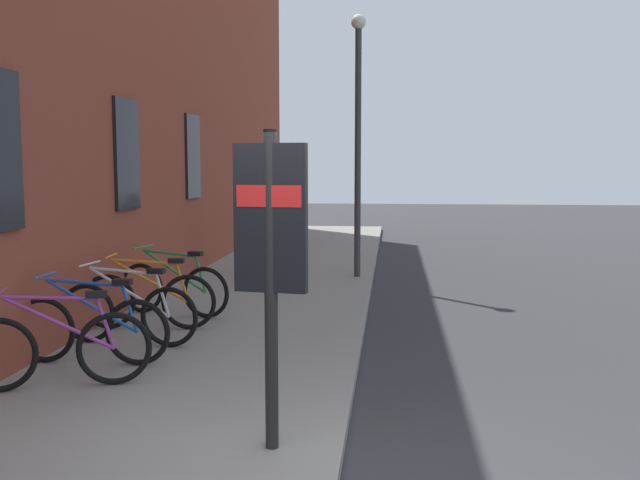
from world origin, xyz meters
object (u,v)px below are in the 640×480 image
object	(u,v)px
bicycle_leaning_wall	(149,299)
street_lamp	(358,122)
bicycle_by_door	(128,312)
transit_info_sign	(271,239)
bicycle_end_of_row	(58,349)
pedestrian_by_facade	(253,226)
bicycle_under_window	(174,288)
bicycle_far_end	(91,328)

from	to	relation	value
bicycle_leaning_wall	street_lamp	xyz separation A→B (m)	(4.69, -2.48, 2.52)
bicycle_by_door	transit_info_sign	xyz separation A→B (m)	(-2.94, -2.21, 1.21)
bicycle_end_of_row	street_lamp	world-z (taller)	street_lamp
transit_info_sign	street_lamp	world-z (taller)	street_lamp
bicycle_by_door	bicycle_end_of_row	bearing A→B (deg)	178.02
bicycle_leaning_wall	pedestrian_by_facade	size ratio (longest dim) A/B	1.12
bicycle_under_window	street_lamp	xyz separation A→B (m)	(3.83, -2.42, 2.52)
bicycle_leaning_wall	bicycle_under_window	size ratio (longest dim) A/B	1.02
bicycle_by_door	bicycle_leaning_wall	xyz separation A→B (m)	(0.83, 0.03, 0.00)
bicycle_under_window	bicycle_by_door	bearing A→B (deg)	178.96
bicycle_end_of_row	bicycle_leaning_wall	size ratio (longest dim) A/B	0.95
pedestrian_by_facade	bicycle_end_of_row	bearing A→B (deg)	175.71
bicycle_end_of_row	bicycle_leaning_wall	distance (m)	2.53
bicycle_by_door	transit_info_sign	distance (m)	3.87
bicycle_under_window	bicycle_end_of_row	bearing A→B (deg)	178.49
bicycle_under_window	bicycle_leaning_wall	bearing A→B (deg)	175.98
bicycle_far_end	bicycle_leaning_wall	distance (m)	1.67
bicycle_far_end	bicycle_by_door	distance (m)	0.85
pedestrian_by_facade	bicycle_far_end	bearing A→B (deg)	174.71
bicycle_end_of_row	bicycle_leaning_wall	bearing A→B (deg)	-0.65
bicycle_leaning_wall	bicycle_by_door	bearing A→B (deg)	-177.92
street_lamp	pedestrian_by_facade	bearing A→B (deg)	94.64
transit_info_sign	bicycle_far_end	bearing A→B (deg)	47.91
bicycle_far_end	bicycle_by_door	bearing A→B (deg)	-6.98
bicycle_far_end	pedestrian_by_facade	bearing A→B (deg)	-5.29
pedestrian_by_facade	bicycle_under_window	bearing A→B (deg)	173.16
bicycle_far_end	transit_info_sign	xyz separation A→B (m)	(-2.09, -2.32, 1.21)
bicycle_leaning_wall	transit_info_sign	xyz separation A→B (m)	(-3.76, -2.24, 1.21)
bicycle_far_end	bicycle_under_window	distance (m)	2.54
bicycle_leaning_wall	transit_info_sign	distance (m)	4.55
bicycle_leaning_wall	bicycle_far_end	bearing A→B (deg)	177.49
bicycle_leaning_wall	pedestrian_by_facade	distance (m)	4.59
bicycle_end_of_row	pedestrian_by_facade	distance (m)	7.10
bicycle_by_door	transit_info_sign	world-z (taller)	transit_info_sign
bicycle_far_end	bicycle_under_window	bearing A→B (deg)	-3.03
bicycle_by_door	pedestrian_by_facade	bearing A→B (deg)	-5.02
bicycle_far_end	transit_info_sign	distance (m)	3.35
bicycle_by_door	street_lamp	world-z (taller)	street_lamp
bicycle_end_of_row	pedestrian_by_facade	world-z (taller)	pedestrian_by_facade
transit_info_sign	bicycle_end_of_row	bearing A→B (deg)	61.47
bicycle_end_of_row	pedestrian_by_facade	bearing A→B (deg)	-4.29
transit_info_sign	street_lamp	xyz separation A→B (m)	(8.46, -0.24, 1.32)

